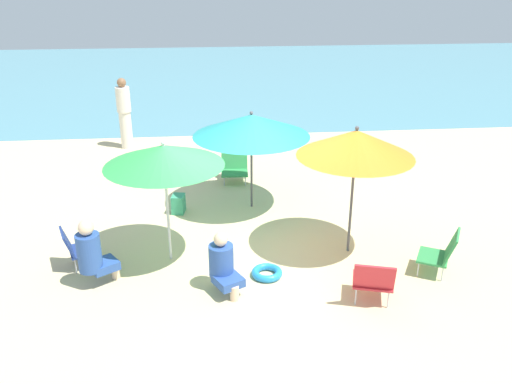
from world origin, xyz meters
TOP-DOWN VIEW (x-y plane):
  - ground_plane at (0.00, 0.00)m, footprint 40.00×40.00m
  - sea_water at (0.00, 13.83)m, footprint 40.00×16.00m
  - umbrella_teal at (0.08, 1.33)m, footprint 2.05×2.05m
  - umbrella_green at (-1.30, -0.45)m, footprint 1.71×1.71m
  - umbrella_orange at (1.42, -0.47)m, footprint 1.71×1.71m
  - beach_chair_a at (-2.64, -0.55)m, footprint 0.62×0.59m
  - beach_chair_b at (1.38, -1.87)m, footprint 0.65×0.67m
  - beach_chair_c at (-0.16, 2.65)m, footprint 0.56×0.59m
  - beach_chair_d at (2.56, -1.25)m, footprint 0.68×0.67m
  - person_a at (-2.62, 5.04)m, footprint 0.33×0.33m
  - person_b at (-0.54, -1.36)m, footprint 0.48×0.57m
  - person_c at (-2.30, -1.08)m, footprint 0.55×0.50m
  - swim_ring at (0.09, -1.08)m, footprint 0.45×0.45m
  - beach_bag at (-1.25, 1.19)m, footprint 0.26×0.30m

SIDE VIEW (x-z plane):
  - ground_plane at x=0.00m, z-range 0.00..0.00m
  - sea_water at x=0.00m, z-range 0.00..0.01m
  - swim_ring at x=0.09m, z-range 0.00..0.10m
  - beach_bag at x=-1.25m, z-range 0.00..0.33m
  - beach_chair_c at x=-0.16m, z-range 0.00..0.59m
  - beach_chair_a at x=-2.64m, z-range 0.03..0.63m
  - beach_chair_d at x=2.56m, z-range 0.01..0.69m
  - beach_chair_b at x=1.38m, z-range 0.02..0.69m
  - person_b at x=-0.54m, z-range -0.02..0.83m
  - person_c at x=-2.30m, z-range 0.00..1.01m
  - person_a at x=-2.62m, z-range 0.00..1.68m
  - umbrella_teal at x=0.08m, z-range 0.64..2.43m
  - umbrella_green at x=-1.30m, z-range 0.72..2.58m
  - umbrella_orange at x=1.42m, z-range 0.74..2.75m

